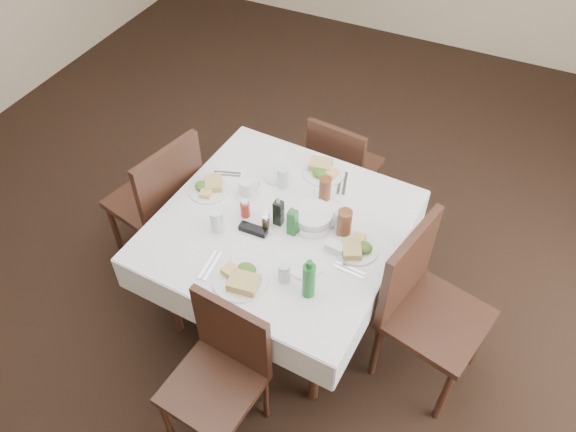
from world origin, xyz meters
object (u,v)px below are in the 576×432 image
object	(u,v)px
oil_cruet_dark	(278,212)
water_e	(339,220)
chair_south	(222,366)
coffee_mug	(247,188)
bread_basket	(313,218)
green_bottle	(309,280)
oil_cruet_green	(293,221)
dining_table	(280,233)
chair_east	(423,300)
chair_north	(341,165)
chair_west	(162,197)
water_s	(285,272)
ketchup_bottle	(245,209)
water_w	(217,221)
water_n	(283,177)

from	to	relation	value
oil_cruet_dark	water_e	bearing A→B (deg)	19.14
chair_south	coffee_mug	world-z (taller)	chair_south
bread_basket	green_bottle	distance (m)	0.49
oil_cruet_green	coffee_mug	distance (m)	0.40
dining_table	bread_basket	distance (m)	0.22
chair_east	coffee_mug	bearing A→B (deg)	171.98
chair_north	chair_west	xyz separation A→B (m)	(-0.86, -0.86, 0.08)
water_s	chair_west	bearing A→B (deg)	160.27
water_e	coffee_mug	world-z (taller)	water_e
chair_north	water_s	bearing A→B (deg)	-82.30
water_s	ketchup_bottle	distance (m)	0.50
oil_cruet_green	chair_north	bearing A→B (deg)	94.05
water_w	green_bottle	world-z (taller)	green_bottle
chair_north	chair_east	world-z (taller)	chair_east
water_e	oil_cruet_dark	bearing A→B (deg)	-160.86
chair_north	water_s	size ratio (longest dim) A/B	7.54
chair_north	green_bottle	xyz separation A→B (m)	(0.31, -1.25, 0.37)
water_s	coffee_mug	distance (m)	0.66
water_e	oil_cruet_dark	size ratio (longest dim) A/B	0.61
chair_north	chair_west	world-z (taller)	chair_west
water_e	water_w	xyz separation A→B (m)	(-0.59, -0.29, 0.01)
dining_table	water_w	xyz separation A→B (m)	(-0.28, -0.19, 0.15)
water_e	chair_west	bearing A→B (deg)	-176.05
chair_east	water_e	distance (m)	0.61
bread_basket	oil_cruet_dark	xyz separation A→B (m)	(-0.17, -0.08, 0.05)
chair_north	chair_east	xyz separation A→B (m)	(0.82, -0.92, 0.09)
chair_east	oil_cruet_dark	distance (m)	0.90
chair_west	oil_cruet_green	size ratio (longest dim) A/B	5.03
bread_basket	coffee_mug	bearing A→B (deg)	174.15
chair_west	coffee_mug	bearing A→B (deg)	9.64
chair_south	green_bottle	xyz separation A→B (m)	(0.27, 0.42, 0.35)
chair_south	water_s	xyz separation A→B (m)	(0.13, 0.45, 0.30)
dining_table	green_bottle	bearing A→B (deg)	-47.37
chair_south	water_s	size ratio (longest dim) A/B	7.82
dining_table	oil_cruet_dark	bearing A→B (deg)	174.38
chair_west	water_n	size ratio (longest dim) A/B	7.74
water_n	bread_basket	size ratio (longest dim) A/B	0.54
bread_basket	ketchup_bottle	world-z (taller)	ketchup_bottle
chair_east	ketchup_bottle	world-z (taller)	chair_east
water_e	water_w	size ratio (longest dim) A/B	0.91
chair_north	coffee_mug	bearing A→B (deg)	-111.31
chair_south	chair_west	size ratio (longest dim) A/B	0.89
chair_north	chair_south	size ratio (longest dim) A/B	0.96
chair_west	water_n	xyz separation A→B (m)	(0.72, 0.25, 0.24)
chair_east	water_n	xyz separation A→B (m)	(-0.97, 0.31, 0.24)
green_bottle	water_n	bearing A→B (deg)	124.98
chair_west	water_e	size ratio (longest dim) A/B	8.33
dining_table	coffee_mug	xyz separation A→B (m)	(-0.27, 0.13, 0.13)
ketchup_bottle	green_bottle	world-z (taller)	green_bottle
chair_east	water_w	bearing A→B (deg)	-172.28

